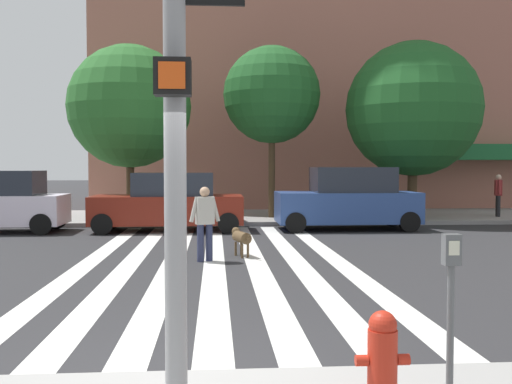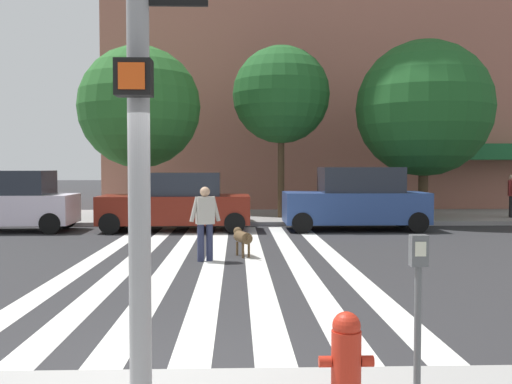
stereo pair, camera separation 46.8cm
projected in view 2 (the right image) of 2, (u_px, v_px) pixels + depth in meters
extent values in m
plane|color=#2B2B2D|center=(201.00, 260.00, 12.69)|extent=(160.00, 160.00, 0.00)
cube|color=gray|center=(217.00, 217.00, 22.94)|extent=(80.00, 6.00, 0.15)
cube|color=silver|center=(92.00, 261.00, 12.61)|extent=(0.45, 13.94, 0.01)
cube|color=silver|center=(133.00, 261.00, 12.64)|extent=(0.45, 13.94, 0.01)
cube|color=silver|center=(174.00, 260.00, 12.67)|extent=(0.45, 13.94, 0.01)
cube|color=silver|center=(215.00, 260.00, 12.70)|extent=(0.45, 13.94, 0.01)
cube|color=silver|center=(255.00, 260.00, 12.73)|extent=(0.45, 13.94, 0.01)
cube|color=silver|center=(295.00, 260.00, 12.76)|extent=(0.45, 13.94, 0.01)
cube|color=silver|center=(336.00, 259.00, 12.79)|extent=(0.45, 13.94, 0.01)
cube|color=#1B5F30|center=(494.00, 152.00, 25.64)|extent=(6.30, 1.60, 0.70)
cylinder|color=gray|center=(138.00, 44.00, 4.56)|extent=(0.18, 0.18, 5.80)
cube|color=black|center=(134.00, 78.00, 4.38)|extent=(0.28, 0.18, 0.28)
cube|color=#E54C14|center=(131.00, 76.00, 4.28)|extent=(0.20, 0.01, 0.20)
cylinder|color=red|center=(346.00, 365.00, 4.58)|extent=(0.24, 0.24, 0.55)
sphere|color=red|center=(346.00, 326.00, 4.57)|extent=(0.23, 0.23, 0.23)
cylinder|color=red|center=(325.00, 362.00, 4.57)|extent=(0.10, 0.09, 0.09)
cylinder|color=red|center=(367.00, 361.00, 4.58)|extent=(0.10, 0.09, 0.09)
cylinder|color=#515456|center=(418.00, 332.00, 4.74)|extent=(0.06, 0.06, 1.10)
cube|color=#515456|center=(419.00, 251.00, 4.71)|extent=(0.14, 0.10, 0.26)
cube|color=beige|center=(421.00, 249.00, 4.66)|extent=(0.09, 0.01, 0.12)
cube|color=silver|center=(0.00, 209.00, 18.41)|extent=(4.67, 1.94, 0.94)
cube|color=#232833|center=(6.00, 183.00, 18.39)|extent=(2.80, 1.69, 0.77)
cylinder|color=black|center=(50.00, 224.00, 17.66)|extent=(0.66, 0.23, 0.66)
cylinder|color=black|center=(66.00, 219.00, 19.37)|extent=(0.66, 0.23, 0.66)
cube|color=maroon|center=(175.00, 209.00, 18.60)|extent=(4.84, 2.01, 0.90)
cube|color=#232833|center=(181.00, 184.00, 18.58)|extent=(2.56, 1.74, 0.74)
cylinder|color=black|center=(110.00, 224.00, 17.64)|extent=(0.66, 0.23, 0.66)
cylinder|color=black|center=(121.00, 218.00, 19.42)|extent=(0.66, 0.23, 0.66)
cylinder|color=black|center=(235.00, 223.00, 17.82)|extent=(0.66, 0.23, 0.66)
cylinder|color=black|center=(234.00, 218.00, 19.60)|extent=(0.66, 0.23, 0.66)
cube|color=#2B4786|center=(354.00, 207.00, 18.80)|extent=(4.62, 1.96, 1.00)
cube|color=#232833|center=(360.00, 180.00, 18.77)|extent=(2.60, 1.72, 0.82)
cylinder|color=black|center=(302.00, 223.00, 17.86)|extent=(0.66, 0.22, 0.66)
cylinder|color=black|center=(296.00, 218.00, 19.64)|extent=(0.66, 0.22, 0.66)
cylinder|color=black|center=(418.00, 222.00, 17.99)|extent=(0.66, 0.22, 0.66)
cylinder|color=black|center=(401.00, 218.00, 19.77)|extent=(0.66, 0.22, 0.66)
cylinder|color=#4C3823|center=(140.00, 180.00, 21.20)|extent=(0.29, 0.29, 2.90)
sphere|color=#286628|center=(140.00, 107.00, 21.08)|extent=(4.48, 4.48, 4.48)
cylinder|color=#4C3823|center=(281.00, 170.00, 21.84)|extent=(0.25, 0.25, 3.66)
sphere|color=#1E5623|center=(281.00, 95.00, 21.72)|extent=(3.69, 3.69, 3.69)
cylinder|color=#4C3823|center=(423.00, 182.00, 21.43)|extent=(0.36, 0.36, 2.72)
sphere|color=#1E5623|center=(424.00, 108.00, 21.31)|extent=(5.06, 5.06, 5.06)
cylinder|color=#282D4C|center=(201.00, 243.00, 12.55)|extent=(0.19, 0.19, 0.82)
cylinder|color=#282D4C|center=(210.00, 242.00, 12.62)|extent=(0.19, 0.19, 0.82)
cube|color=#B2ADA3|center=(205.00, 210.00, 12.55)|extent=(0.44, 0.35, 0.60)
cylinder|color=#B2ADA3|center=(194.00, 209.00, 12.47)|extent=(0.24, 0.16, 0.57)
cylinder|color=#B2ADA3|center=(216.00, 209.00, 12.63)|extent=(0.24, 0.16, 0.57)
sphere|color=tan|center=(205.00, 192.00, 12.53)|extent=(0.28, 0.28, 0.22)
cylinder|color=brown|center=(243.00, 237.00, 13.21)|extent=(0.44, 0.65, 0.26)
sphere|color=brown|center=(238.00, 231.00, 13.57)|extent=(0.25, 0.25, 0.20)
cylinder|color=brown|center=(249.00, 237.00, 12.84)|extent=(0.11, 0.23, 0.16)
cylinder|color=brown|center=(237.00, 249.00, 13.40)|extent=(0.07, 0.07, 0.32)
cylinder|color=brown|center=(243.00, 248.00, 13.45)|extent=(0.07, 0.07, 0.32)
cylinder|color=brown|center=(243.00, 251.00, 13.01)|extent=(0.07, 0.07, 0.32)
cylinder|color=brown|center=(249.00, 251.00, 13.06)|extent=(0.07, 0.07, 0.32)
cylinder|color=black|center=(512.00, 207.00, 21.78)|extent=(0.19, 0.19, 0.82)
cylinder|color=black|center=(511.00, 206.00, 21.97)|extent=(0.19, 0.19, 0.82)
cube|color=maroon|center=(512.00, 188.00, 21.84)|extent=(0.35, 0.44, 0.60)
cylinder|color=maroon|center=(511.00, 187.00, 22.07)|extent=(0.15, 0.24, 0.57)
sphere|color=beige|center=(512.00, 177.00, 21.82)|extent=(0.28, 0.28, 0.22)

